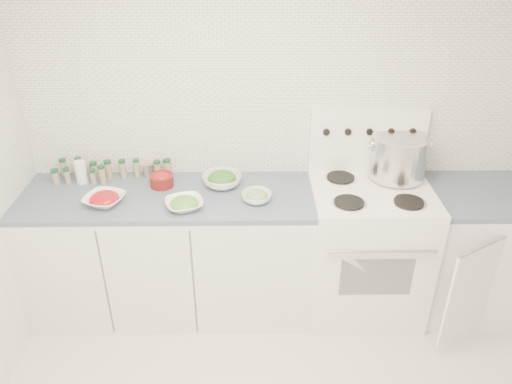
{
  "coord_description": "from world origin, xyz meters",
  "views": [
    {
      "loc": [
        -0.29,
        -1.55,
        2.47
      ],
      "look_at": [
        -0.26,
        1.14,
        0.94
      ],
      "focal_mm": 35.0,
      "sensor_mm": 36.0,
      "label": 1
    }
  ],
  "objects_px": {
    "stock_pot": "(398,155)",
    "bowl_tomato": "(104,199)",
    "stove": "(365,246)",
    "bowl_snowpea": "(184,204)"
  },
  "relations": [
    {
      "from": "bowl_tomato",
      "to": "stove",
      "type": "bearing_deg",
      "value": 3.56
    },
    {
      "from": "stove",
      "to": "stock_pot",
      "type": "height_order",
      "value": "stove"
    },
    {
      "from": "stock_pot",
      "to": "bowl_snowpea",
      "type": "height_order",
      "value": "stock_pot"
    },
    {
      "from": "stock_pot",
      "to": "bowl_snowpea",
      "type": "xyz_separation_m",
      "value": [
        -1.35,
        -0.32,
        -0.16
      ]
    },
    {
      "from": "stove",
      "to": "bowl_snowpea",
      "type": "distance_m",
      "value": 1.26
    },
    {
      "from": "stove",
      "to": "bowl_tomato",
      "type": "relative_size",
      "value": 4.62
    },
    {
      "from": "stove",
      "to": "bowl_snowpea",
      "type": "height_order",
      "value": "stove"
    },
    {
      "from": "stock_pot",
      "to": "bowl_tomato",
      "type": "bearing_deg",
      "value": -171.85
    },
    {
      "from": "stove",
      "to": "bowl_tomato",
      "type": "height_order",
      "value": "stove"
    },
    {
      "from": "stock_pot",
      "to": "bowl_tomato",
      "type": "distance_m",
      "value": 1.87
    }
  ]
}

